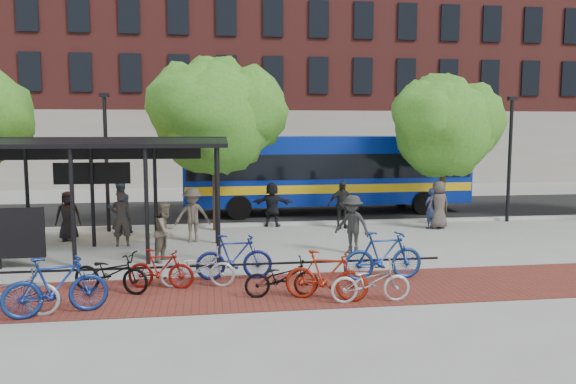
{
  "coord_description": "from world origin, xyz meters",
  "views": [
    {
      "loc": [
        -3.25,
        -17.91,
        3.86
      ],
      "look_at": [
        -0.47,
        1.67,
        1.6
      ],
      "focal_mm": 35.0,
      "sensor_mm": 36.0,
      "label": 1
    }
  ],
  "objects": [
    {
      "name": "ground",
      "position": [
        0.0,
        0.0,
        0.0
      ],
      "size": [
        160.0,
        160.0,
        0.0
      ],
      "primitive_type": "plane",
      "color": "#9E9E99",
      "rests_on": "ground"
    },
    {
      "name": "asphalt_street",
      "position": [
        0.0,
        8.0,
        0.01
      ],
      "size": [
        160.0,
        8.0,
        0.01
      ],
      "primitive_type": "cube",
      "color": "black",
      "rests_on": "ground"
    },
    {
      "name": "curb",
      "position": [
        0.0,
        4.0,
        0.06
      ],
      "size": [
        160.0,
        0.25,
        0.12
      ],
      "primitive_type": "cube",
      "color": "#B7B7B2",
      "rests_on": "ground"
    },
    {
      "name": "brick_strip",
      "position": [
        -2.0,
        -5.0,
        0.0
      ],
      "size": [
        24.0,
        3.0,
        0.01
      ],
      "primitive_type": "cube",
      "color": "maroon",
      "rests_on": "ground"
    },
    {
      "name": "bike_rack_rail",
      "position": [
        -3.3,
        -4.1,
        0.0
      ],
      "size": [
        12.0,
        0.05,
        0.95
      ],
      "primitive_type": "cube",
      "color": "black",
      "rests_on": "ground"
    },
    {
      "name": "building_brick",
      "position": [
        10.0,
        26.0,
        10.0
      ],
      "size": [
        55.0,
        14.0,
        20.0
      ],
      "primitive_type": "cube",
      "color": "maroon",
      "rests_on": "ground"
    },
    {
      "name": "building_tower",
      "position": [
        -16.0,
        40.0,
        15.0
      ],
      "size": [
        22.0,
        22.0,
        30.0
      ],
      "primitive_type": "cube",
      "color": "#7A664C",
      "rests_on": "ground"
    },
    {
      "name": "bus_shelter",
      "position": [
        -8.13,
        -0.48,
        3.0
      ],
      "size": [
        10.6,
        3.07,
        3.6
      ],
      "color": "black",
      "rests_on": "ground"
    },
    {
      "name": "tree_b",
      "position": [
        -2.9,
        3.35,
        4.46
      ],
      "size": [
        5.15,
        4.2,
        6.47
      ],
      "color": "#382619",
      "rests_on": "ground"
    },
    {
      "name": "tree_c",
      "position": [
        6.09,
        3.35,
        4.05
      ],
      "size": [
        4.66,
        3.8,
        5.92
      ],
      "color": "#382619",
      "rests_on": "ground"
    },
    {
      "name": "lamp_post_left",
      "position": [
        -7.0,
        3.6,
        2.75
      ],
      "size": [
        0.35,
        0.2,
        5.12
      ],
      "color": "black",
      "rests_on": "ground"
    },
    {
      "name": "lamp_post_right",
      "position": [
        9.0,
        3.6,
        2.75
      ],
      "size": [
        0.35,
        0.2,
        5.12
      ],
      "color": "black",
      "rests_on": "ground"
    },
    {
      "name": "bus",
      "position": [
        2.08,
        7.09,
        2.0
      ],
      "size": [
        12.98,
        3.41,
        3.48
      ],
      "rotation": [
        0.0,
        0.0,
        0.03
      ],
      "color": "#082193",
      "rests_on": "ground"
    },
    {
      "name": "bike_2",
      "position": [
        -7.37,
        -6.09,
        0.55
      ],
      "size": [
        2.09,
        0.74,
        1.09
      ],
      "primitive_type": "imported",
      "rotation": [
        0.0,
        0.0,
        1.58
      ],
      "color": "#A3A3A5",
      "rests_on": "ground"
    },
    {
      "name": "bike_3",
      "position": [
        -6.41,
        -6.11,
        0.63
      ],
      "size": [
        2.16,
        1.18,
        1.25
      ],
      "primitive_type": "imported",
      "rotation": [
        0.0,
        0.0,
        1.87
      ],
      "color": "navy",
      "rests_on": "ground"
    },
    {
      "name": "bike_4",
      "position": [
        -5.55,
        -4.63,
        0.49
      ],
      "size": [
        1.99,
        1.27,
        0.99
      ],
      "primitive_type": "imported",
      "rotation": [
        0.0,
        0.0,
        1.22
      ],
      "color": "black",
      "rests_on": "ground"
    },
    {
      "name": "bike_5",
      "position": [
        -4.43,
        -4.41,
        0.49
      ],
      "size": [
        1.68,
        0.78,
        0.97
      ],
      "primitive_type": "imported",
      "rotation": [
        0.0,
        0.0,
        1.36
      ],
      "color": "maroon",
      "rests_on": "ground"
    },
    {
      "name": "bike_6",
      "position": [
        -3.56,
        -4.41,
        0.48
      ],
      "size": [
        1.86,
        0.75,
        0.96
      ],
      "primitive_type": "imported",
      "rotation": [
        0.0,
        0.0,
        1.51
      ],
      "color": "#A5A5A8",
      "rests_on": "ground"
    },
    {
      "name": "bike_7",
      "position": [
        -2.64,
        -3.85,
        0.59
      ],
      "size": [
        1.95,
        0.56,
        1.17
      ],
      "primitive_type": "imported",
      "rotation": [
        0.0,
        0.0,
        1.57
      ],
      "color": "navy",
      "rests_on": "ground"
    },
    {
      "name": "bike_8",
      "position": [
        -1.63,
        -5.47,
        0.45
      ],
      "size": [
        1.73,
        0.64,
        0.9
      ],
      "primitive_type": "imported",
      "rotation": [
        0.0,
        0.0,
        1.6
      ],
      "color": "black",
      "rests_on": "ground"
    },
    {
      "name": "bike_9",
      "position": [
        -0.67,
        -5.88,
        0.57
      ],
      "size": [
        1.95,
        1.17,
        1.13
      ],
      "primitive_type": "imported",
      "rotation": [
        0.0,
        0.0,
        1.2
      ],
      "color": "maroon",
      "rests_on": "ground"
    },
    {
      "name": "bike_10",
      "position": [
        0.27,
        -6.15,
        0.47
      ],
      "size": [
        1.81,
        0.63,
        0.95
      ],
      "primitive_type": "imported",
      "rotation": [
        0.0,
        0.0,
        1.57
      ],
      "color": "#B5B5B8",
      "rests_on": "ground"
    },
    {
      "name": "bike_11",
      "position": [
        1.11,
        -4.41,
        0.63
      ],
      "size": [
        2.14,
        0.75,
        1.26
      ],
      "primitive_type": "imported",
      "rotation": [
        0.0,
        0.0,
        1.64
      ],
      "color": "navy",
      "rests_on": "ground"
    },
    {
      "name": "pedestrian_0",
      "position": [
        -8.07,
        2.01,
        0.86
      ],
      "size": [
        0.91,
        0.67,
        1.71
      ],
      "primitive_type": "imported",
      "rotation": [
        0.0,
        0.0,
        0.16
      ],
      "color": "black",
      "rests_on": "ground"
    },
    {
      "name": "pedestrian_1",
      "position": [
        -6.1,
        0.79,
        0.93
      ],
      "size": [
        0.71,
        0.49,
        1.86
      ],
      "primitive_type": "imported",
      "rotation": [
        0.0,
        0.0,
        3.22
      ],
      "color": "#38312D",
      "rests_on": "ground"
    },
    {
      "name": "pedestrian_2",
      "position": [
        -6.49,
        3.05,
        0.97
      ],
      "size": [
        1.19,
        1.16,
        1.94
      ],
      "primitive_type": "imported",
      "rotation": [
        0.0,
        0.0,
        3.79
      ],
      "color": "#21344D",
      "rests_on": "ground"
    },
    {
      "name": "pedestrian_3",
      "position": [
        -3.81,
        1.14,
        0.93
      ],
      "size": [
        1.21,
        0.72,
        1.85
      ],
      "primitive_type": "imported",
      "rotation": [
        0.0,
        0.0,
        -0.03
      ],
      "color": "#4F463B",
      "rests_on": "ground"
    },
    {
      "name": "pedestrian_4",
      "position": [
        1.82,
        3.05,
        0.92
      ],
      "size": [
        1.09,
        0.5,
        1.83
      ],
      "primitive_type": "imported",
      "rotation": [
        0.0,
        0.0,
        6.33
      ],
      "color": "black",
      "rests_on": "ground"
    },
    {
      "name": "pedestrian_5",
      "position": [
        -0.8,
        3.8,
        0.88
      ],
      "size": [
        1.7,
        0.88,
        1.75
      ],
      "primitive_type": "imported",
      "rotation": [
        0.0,
        0.0,
        2.91
      ],
      "color": "black",
      "rests_on": "ground"
    },
    {
      "name": "pedestrian_6",
      "position": [
        5.48,
        2.41,
        0.93
      ],
      "size": [
        1.0,
        0.74,
        1.86
      ],
      "primitive_type": "imported",
      "rotation": [
        0.0,
        0.0,
        3.31
      ],
      "color": "#48403A",
      "rests_on": "ground"
    },
    {
      "name": "pedestrian_7",
      "position": [
        5.19,
        2.46,
        0.78
      ],
      "size": [
        0.68,
        0.6,
        1.57
      ],
      "primitive_type": "imported",
      "rotation": [
        0.0,
        0.0,
        3.63
      ],
      "color": "#1D2745",
      "rests_on": "ground"
    },
    {
      "name": "pedestrian_8",
      "position": [
        -4.52,
        -1.5,
        0.87
      ],
      "size": [
        0.96,
        1.05,
        1.75
      ],
      "primitive_type": "imported",
      "rotation": [
        0.0,
        0.0,
        1.13
      ],
      "color": "#64594A",
      "rests_on": "ground"
    },
    {
      "name": "pedestrian_9",
      "position": [
        1.1,
        -1.33,
        0.91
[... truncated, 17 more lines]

